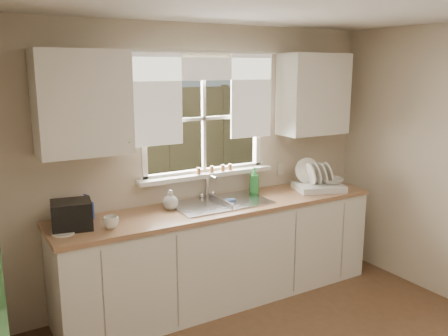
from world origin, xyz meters
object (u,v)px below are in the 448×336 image
cup (111,222)px  black_appliance (72,215)px  dish_rack (318,183)px  soap_bottle_a (254,180)px

cup → black_appliance: (-0.25, 0.15, 0.06)m
dish_rack → soap_bottle_a: 0.66m
soap_bottle_a → cup: soap_bottle_a is taller
dish_rack → soap_bottle_a: size_ratio=2.09×
soap_bottle_a → black_appliance: 1.78m
soap_bottle_a → black_appliance: soap_bottle_a is taller
soap_bottle_a → dish_rack: bearing=-32.0°
cup → dish_rack: bearing=24.8°
soap_bottle_a → cup: bearing=177.7°
dish_rack → cup: bearing=-178.0°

